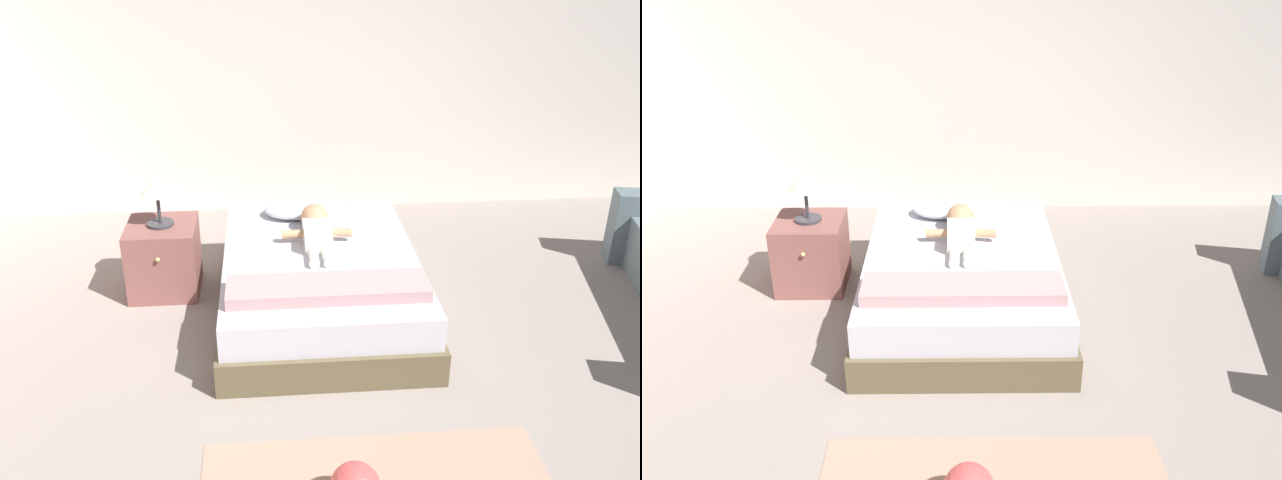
% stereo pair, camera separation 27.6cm
% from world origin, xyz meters
% --- Properties ---
extents(ground_plane, '(8.00, 8.00, 0.00)m').
position_xyz_m(ground_plane, '(0.00, 0.00, 0.00)').
color(ground_plane, gray).
extents(wall_behind_bed, '(8.00, 0.12, 2.69)m').
position_xyz_m(wall_behind_bed, '(0.00, 3.00, 1.34)').
color(wall_behind_bed, silver).
rests_on(wall_behind_bed, ground_plane).
extents(bed, '(1.27, 1.76, 0.41)m').
position_xyz_m(bed, '(-0.25, 1.14, 0.20)').
color(bed, brown).
rests_on(bed, ground_plane).
extents(pillow, '(0.43, 0.31, 0.11)m').
position_xyz_m(pillow, '(-0.38, 1.77, 0.46)').
color(pillow, silver).
rests_on(pillow, bed).
extents(baby, '(0.47, 0.67, 0.19)m').
position_xyz_m(baby, '(-0.25, 1.36, 0.48)').
color(baby, white).
rests_on(baby, bed).
extents(toothbrush, '(0.06, 0.12, 0.02)m').
position_xyz_m(toothbrush, '(-0.04, 1.47, 0.42)').
color(toothbrush, '#2796E5').
rests_on(toothbrush, bed).
extents(nightstand, '(0.46, 0.49, 0.49)m').
position_xyz_m(nightstand, '(-1.29, 1.50, 0.24)').
color(nightstand, brown).
rests_on(nightstand, ground_plane).
extents(lamp, '(0.21, 0.21, 0.34)m').
position_xyz_m(lamp, '(-1.29, 1.51, 0.74)').
color(lamp, '#333338').
rests_on(lamp, nightstand).
extents(blanket, '(1.14, 0.29, 0.07)m').
position_xyz_m(blanket, '(-0.25, 0.63, 0.44)').
color(blanket, tan).
rests_on(blanket, bed).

